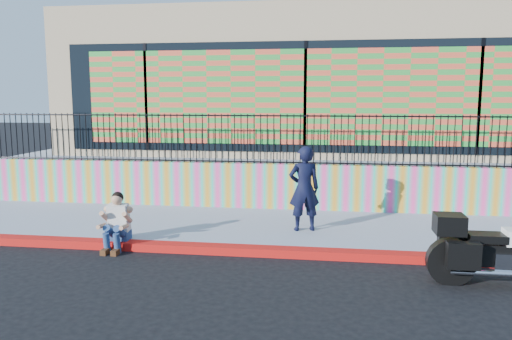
# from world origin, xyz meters

# --- Properties ---
(ground) EXTENTS (90.00, 90.00, 0.00)m
(ground) POSITION_xyz_m (0.00, 0.00, 0.00)
(ground) COLOR black
(ground) RESTS_ON ground
(red_curb) EXTENTS (16.00, 0.30, 0.15)m
(red_curb) POSITION_xyz_m (0.00, 0.00, 0.07)
(red_curb) COLOR #B40D0C
(red_curb) RESTS_ON ground
(sidewalk) EXTENTS (16.00, 3.00, 0.15)m
(sidewalk) POSITION_xyz_m (0.00, 1.65, 0.07)
(sidewalk) COLOR #868FA1
(sidewalk) RESTS_ON ground
(mural_wall) EXTENTS (16.00, 0.20, 1.10)m
(mural_wall) POSITION_xyz_m (0.00, 3.25, 0.70)
(mural_wall) COLOR #F94195
(mural_wall) RESTS_ON sidewalk
(metal_fence) EXTENTS (15.80, 0.04, 1.20)m
(metal_fence) POSITION_xyz_m (0.00, 3.25, 1.85)
(metal_fence) COLOR black
(metal_fence) RESTS_ON mural_wall
(elevated_platform) EXTENTS (16.00, 10.00, 1.25)m
(elevated_platform) POSITION_xyz_m (0.00, 8.35, 0.62)
(elevated_platform) COLOR #868FA1
(elevated_platform) RESTS_ON ground
(storefront_building) EXTENTS (14.00, 8.06, 4.00)m
(storefront_building) POSITION_xyz_m (0.00, 8.13, 3.25)
(storefront_building) COLOR tan
(storefront_building) RESTS_ON elevated_platform
(police_motorcycle) EXTENTS (2.33, 0.77, 1.45)m
(police_motorcycle) POSITION_xyz_m (3.29, -0.97, 0.61)
(police_motorcycle) COLOR black
(police_motorcycle) RESTS_ON ground
(police_officer) EXTENTS (0.72, 0.57, 1.73)m
(police_officer) POSITION_xyz_m (0.14, 1.29, 1.02)
(police_officer) COLOR black
(police_officer) RESTS_ON sidewalk
(seated_man) EXTENTS (0.54, 0.71, 1.06)m
(seated_man) POSITION_xyz_m (-3.30, -0.09, 0.45)
(seated_man) COLOR navy
(seated_man) RESTS_ON ground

